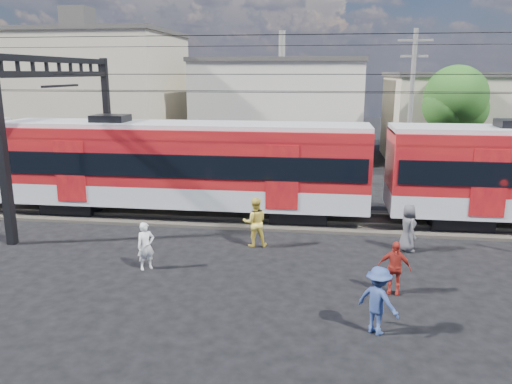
% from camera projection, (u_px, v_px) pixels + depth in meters
% --- Properties ---
extents(ground, '(120.00, 120.00, 0.00)m').
position_uv_depth(ground, '(266.00, 301.00, 14.04)').
color(ground, black).
rests_on(ground, ground).
extents(track_bed, '(70.00, 3.40, 0.12)m').
position_uv_depth(track_bed, '(287.00, 219.00, 21.73)').
color(track_bed, '#2D2823').
rests_on(track_bed, ground).
extents(rail_near, '(70.00, 0.12, 0.12)m').
position_uv_depth(rail_near, '(286.00, 221.00, 20.98)').
color(rail_near, '#59544C').
rests_on(rail_near, track_bed).
extents(rail_far, '(70.00, 0.12, 0.12)m').
position_uv_depth(rail_far, '(289.00, 212.00, 22.43)').
color(rail_far, '#59544C').
rests_on(rail_far, track_bed).
extents(commuter_train, '(50.30, 3.08, 4.17)m').
position_uv_depth(commuter_train, '(188.00, 163.00, 21.77)').
color(commuter_train, black).
rests_on(commuter_train, ground).
extents(catenary, '(70.00, 9.30, 7.52)m').
position_uv_depth(catenary, '(91.00, 99.00, 21.70)').
color(catenary, black).
rests_on(catenary, ground).
extents(building_west, '(14.28, 10.20, 9.30)m').
position_uv_depth(building_west, '(84.00, 94.00, 38.34)').
color(building_west, tan).
rests_on(building_west, ground).
extents(building_midwest, '(12.24, 12.24, 7.30)m').
position_uv_depth(building_midwest, '(281.00, 106.00, 39.46)').
color(building_midwest, '#BDB6A5').
rests_on(building_midwest, ground).
extents(building_mideast, '(16.32, 10.20, 6.30)m').
position_uv_depth(building_mideast, '(507.00, 119.00, 34.55)').
color(building_mideast, tan).
rests_on(building_mideast, ground).
extents(utility_pole_mid, '(1.80, 0.24, 8.50)m').
position_uv_depth(utility_pole_mid, '(411.00, 106.00, 26.63)').
color(utility_pole_mid, slate).
rests_on(utility_pole_mid, ground).
extents(tree_near, '(3.82, 3.64, 6.72)m').
position_uv_depth(tree_near, '(458.00, 101.00, 29.15)').
color(tree_near, '#382619').
rests_on(tree_near, ground).
extents(pedestrian_a, '(0.68, 0.65, 1.57)m').
position_uv_depth(pedestrian_a, '(146.00, 246.00, 16.19)').
color(pedestrian_a, silver).
rests_on(pedestrian_a, ground).
extents(pedestrian_b, '(1.03, 0.88, 1.84)m').
position_uv_depth(pedestrian_b, '(255.00, 222.00, 18.30)').
color(pedestrian_b, gold).
rests_on(pedestrian_b, ground).
extents(pedestrian_c, '(1.27, 1.19, 1.72)m').
position_uv_depth(pedestrian_c, '(378.00, 301.00, 12.14)').
color(pedestrian_c, navy).
rests_on(pedestrian_c, ground).
extents(pedestrian_d, '(0.99, 0.57, 1.59)m').
position_uv_depth(pedestrian_d, '(394.00, 268.00, 14.37)').
color(pedestrian_d, maroon).
rests_on(pedestrian_d, ground).
extents(pedestrian_e, '(0.77, 0.96, 1.72)m').
position_uv_depth(pedestrian_e, '(408.00, 228.00, 17.81)').
color(pedestrian_e, '#434347').
rests_on(pedestrian_e, ground).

